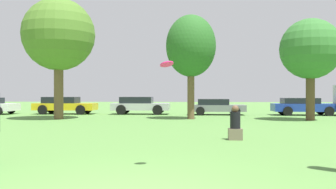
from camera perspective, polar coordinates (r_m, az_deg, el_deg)
name	(u,v)px	position (r m, az deg, el deg)	size (l,w,h in m)	color
frisbee	(167,64)	(7.62, -0.19, 4.64)	(0.29, 0.27, 0.15)	#F21E72
bystander_sitting	(235,126)	(12.53, 10.20, -4.67)	(0.45, 0.37, 1.14)	#726651
tree_0	(59,35)	(23.24, -16.32, 8.66)	(4.25, 4.25, 7.13)	brown
tree_1	(191,47)	(22.33, 3.51, 7.30)	(2.95, 2.95, 6.17)	brown
tree_2	(310,50)	(22.67, 20.86, 6.40)	(3.41, 3.41, 5.74)	brown
parked_car_yellow	(64,105)	(28.60, -15.52, -1.53)	(4.48, 1.89, 1.26)	gold
parked_car_silver	(140,105)	(27.37, -4.34, -1.59)	(4.19, 1.90, 1.26)	#B2B2B7
parked_car_grey	(216,106)	(26.74, 7.33, -1.82)	(3.92, 1.91, 1.12)	slate
parked_car_blue	(303,106)	(27.78, 19.94, -1.65)	(4.41, 1.92, 1.20)	#1E389E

